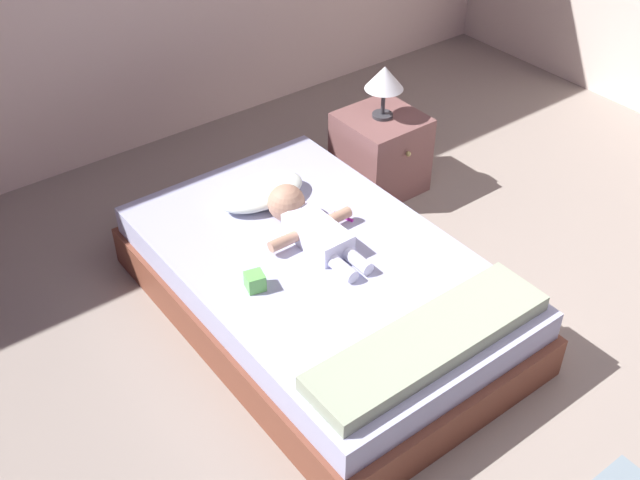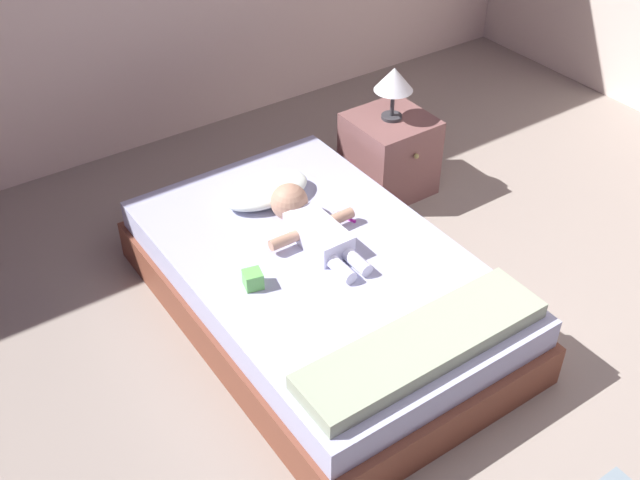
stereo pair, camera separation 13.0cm
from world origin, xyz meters
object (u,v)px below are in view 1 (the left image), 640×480
at_px(bed, 320,286).
at_px(pillow, 261,191).
at_px(baby, 306,223).
at_px(nightstand, 380,152).
at_px(toy_block, 255,281).
at_px(toothbrush, 341,216).
at_px(lamp, 384,79).

distance_m(bed, pillow, 0.61).
xyz_separation_m(baby, nightstand, (0.93, 0.51, -0.20)).
height_order(bed, toy_block, toy_block).
bearing_deg(pillow, toy_block, -126.05).
relative_size(bed, toothbrush, 15.11).
relative_size(pillow, toy_block, 4.90).
height_order(nightstand, toy_block, nightstand).
bearing_deg(bed, lamp, 35.12).
distance_m(baby, toothbrush, 0.23).
relative_size(pillow, lamp, 1.53).
bearing_deg(bed, pillow, 85.89).
bearing_deg(nightstand, pillow, -172.18).
relative_size(bed, pillow, 4.12).
xyz_separation_m(bed, toy_block, (-0.37, -0.00, 0.23)).
height_order(toothbrush, nightstand, nightstand).
relative_size(toothbrush, lamp, 0.42).
bearing_deg(bed, nightstand, 35.11).
bearing_deg(toy_block, pillow, 53.95).
bearing_deg(toy_block, nightstand, 27.14).
bearing_deg(toothbrush, baby, -177.70).
bearing_deg(toothbrush, bed, -145.72).
bearing_deg(lamp, toy_block, -152.86).
relative_size(baby, lamp, 2.16).
bearing_deg(toy_block, toothbrush, 16.45).
xyz_separation_m(bed, toothbrush, (0.28, 0.19, 0.20)).
relative_size(bed, lamp, 6.29).
bearing_deg(nightstand, toothbrush, -144.57).
distance_m(nightstand, toy_block, 1.52).
distance_m(pillow, baby, 0.38).
bearing_deg(toothbrush, pillow, 122.32).
distance_m(baby, lamp, 1.10).
relative_size(pillow, nightstand, 0.99).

